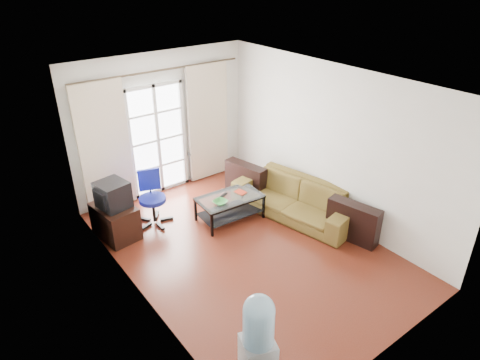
% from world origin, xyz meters
% --- Properties ---
extents(floor, '(5.20, 5.20, 0.00)m').
position_xyz_m(floor, '(0.00, 0.00, 0.00)').
color(floor, maroon).
rests_on(floor, ground).
extents(ceiling, '(5.20, 5.20, 0.00)m').
position_xyz_m(ceiling, '(0.00, 0.00, 2.70)').
color(ceiling, white).
rests_on(ceiling, wall_back).
extents(wall_back, '(3.60, 0.02, 2.70)m').
position_xyz_m(wall_back, '(0.00, 2.60, 1.35)').
color(wall_back, white).
rests_on(wall_back, floor).
extents(wall_front, '(3.60, 0.02, 2.70)m').
position_xyz_m(wall_front, '(0.00, -2.60, 1.35)').
color(wall_front, white).
rests_on(wall_front, floor).
extents(wall_left, '(0.02, 5.20, 2.70)m').
position_xyz_m(wall_left, '(-1.80, 0.00, 1.35)').
color(wall_left, white).
rests_on(wall_left, floor).
extents(wall_right, '(0.02, 5.20, 2.70)m').
position_xyz_m(wall_right, '(1.80, 0.00, 1.35)').
color(wall_right, white).
rests_on(wall_right, floor).
extents(french_door, '(1.16, 0.06, 2.15)m').
position_xyz_m(french_door, '(-0.15, 2.54, 1.07)').
color(french_door, white).
rests_on(french_door, wall_back).
extents(curtain_rod, '(3.30, 0.04, 0.04)m').
position_xyz_m(curtain_rod, '(0.00, 2.50, 2.38)').
color(curtain_rod, '#4C3F2D').
rests_on(curtain_rod, wall_back).
extents(curtain_left, '(0.90, 0.07, 2.35)m').
position_xyz_m(curtain_left, '(-1.20, 2.48, 1.20)').
color(curtain_left, beige).
rests_on(curtain_left, curtain_rod).
extents(curtain_right, '(0.90, 0.07, 2.35)m').
position_xyz_m(curtain_right, '(0.95, 2.48, 1.20)').
color(curtain_right, beige).
rests_on(curtain_right, curtain_rod).
extents(radiator, '(0.64, 0.12, 0.64)m').
position_xyz_m(radiator, '(0.80, 2.50, 0.33)').
color(radiator, gray).
rests_on(radiator, floor).
extents(sofa, '(2.64, 1.83, 0.66)m').
position_xyz_m(sofa, '(1.31, 0.27, 0.33)').
color(sofa, brown).
rests_on(sofa, floor).
extents(coffee_table, '(1.16, 0.71, 0.45)m').
position_xyz_m(coffee_table, '(0.30, 0.85, 0.29)').
color(coffee_table, silver).
rests_on(coffee_table, floor).
extents(bowl, '(0.34, 0.34, 0.06)m').
position_xyz_m(bowl, '(0.03, 0.75, 0.48)').
color(bowl, green).
rests_on(bowl, coffee_table).
extents(book, '(0.21, 0.25, 0.02)m').
position_xyz_m(book, '(0.47, 0.84, 0.46)').
color(book, '#B62716').
rests_on(book, coffee_table).
extents(remote, '(0.17, 0.10, 0.02)m').
position_xyz_m(remote, '(0.25, 0.95, 0.46)').
color(remote, black).
rests_on(remote, coffee_table).
extents(tv_stand, '(0.62, 0.84, 0.57)m').
position_xyz_m(tv_stand, '(-1.51, 1.57, 0.28)').
color(tv_stand, black).
rests_on(tv_stand, floor).
extents(crt_tv, '(0.54, 0.54, 0.43)m').
position_xyz_m(crt_tv, '(-1.51, 1.55, 0.79)').
color(crt_tv, black).
rests_on(crt_tv, tv_stand).
extents(task_chair, '(0.82, 0.82, 0.95)m').
position_xyz_m(task_chair, '(-0.82, 1.58, 0.28)').
color(task_chair, black).
rests_on(task_chair, floor).
extents(water_cooler, '(0.39, 0.39, 1.51)m').
position_xyz_m(water_cooler, '(-1.60, -2.25, 0.79)').
color(water_cooler, silver).
rests_on(water_cooler, floor).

